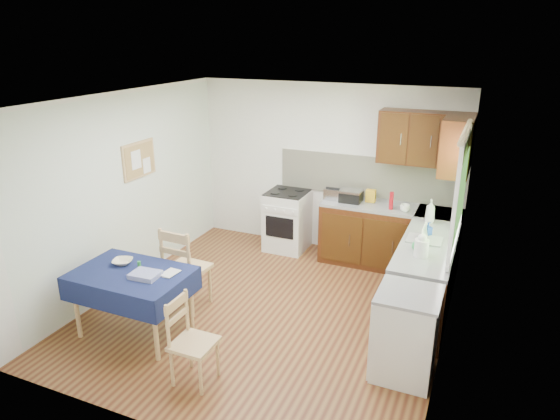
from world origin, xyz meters
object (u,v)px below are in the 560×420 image
at_px(dining_table, 132,281).
at_px(toaster, 333,194).
at_px(chair_far, 184,266).
at_px(chair_near, 190,338).
at_px(sandwich_press, 351,196).
at_px(kettle, 422,246).
at_px(dish_rack, 425,239).

height_order(dining_table, toaster, toaster).
bearing_deg(dining_table, toaster, 57.77).
bearing_deg(chair_far, chair_near, 128.35).
bearing_deg(chair_near, toaster, -6.40).
bearing_deg(dining_table, chair_far, 66.69).
xyz_separation_m(sandwich_press, kettle, (1.19, -1.49, 0.03)).
bearing_deg(kettle, chair_near, -136.46).
bearing_deg(dish_rack, chair_far, -168.23).
relative_size(toaster, dish_rack, 0.60).
height_order(dining_table, chair_far, chair_far).
bearing_deg(toaster, chair_near, -102.61).
height_order(chair_far, kettle, kettle).
xyz_separation_m(chair_near, kettle, (1.82, 1.73, 0.56)).
xyz_separation_m(chair_far, chair_near, (0.79, -1.11, -0.10)).
height_order(chair_far, toaster, toaster).
relative_size(chair_near, dish_rack, 2.22).
xyz_separation_m(chair_far, dish_rack, (2.59, 1.07, 0.37)).
distance_m(dining_table, toaster, 3.10).
bearing_deg(toaster, sandwich_press, -1.35).
relative_size(chair_far, dish_rack, 2.69).
xyz_separation_m(chair_near, toaster, (0.36, 3.20, 0.52)).
relative_size(dining_table, dish_rack, 3.15).
bearing_deg(chair_near, sandwich_press, -10.97).
height_order(dining_table, sandwich_press, sandwich_press).
xyz_separation_m(chair_far, kettle, (2.61, 0.62, 0.46)).
bearing_deg(chair_near, dish_rack, -39.36).
bearing_deg(kettle, toaster, 134.62).
xyz_separation_m(dining_table, sandwich_press, (1.63, 2.78, 0.34)).
bearing_deg(chair_far, toaster, -116.21).
bearing_deg(sandwich_press, dish_rack, -35.57).
relative_size(toaster, sandwich_press, 0.79).
relative_size(dining_table, chair_near, 1.42).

